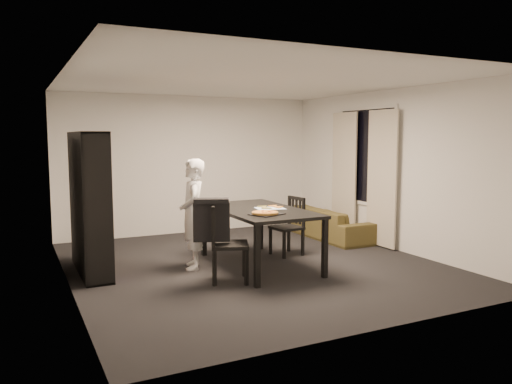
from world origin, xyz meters
name	(u,v)px	position (x,y,z in m)	size (l,w,h in m)	color
room	(253,175)	(0.00, 0.00, 1.30)	(5.01, 5.51, 2.61)	black
window_pane	(366,156)	(2.48, 0.60, 1.50)	(0.02, 1.40, 1.60)	black
window_frame	(366,156)	(2.48, 0.60, 1.50)	(0.03, 1.52, 1.72)	white
curtain_left	(382,179)	(2.40, 0.08, 1.15)	(0.03, 0.70, 2.25)	beige
curtain_right	(344,174)	(2.40, 1.12, 1.15)	(0.03, 0.70, 2.25)	beige
bookshelf	(89,203)	(-2.16, 0.60, 0.95)	(0.35, 1.50, 1.90)	black
dining_table	(259,214)	(0.05, -0.10, 0.75)	(1.09, 1.97, 0.82)	black
chair_left	(222,238)	(-0.72, -0.60, 0.56)	(0.60, 0.60, 0.99)	black
chair_right	(291,222)	(0.81, 0.30, 0.51)	(0.47, 0.47, 0.90)	black
draped_jacket	(211,218)	(-0.85, -0.55, 0.82)	(0.48, 0.34, 0.55)	black
person	(193,214)	(-0.84, 0.19, 0.77)	(0.56, 0.37, 1.53)	white
baking_tray	(267,214)	(-0.10, -0.61, 0.83)	(0.40, 0.32, 0.01)	black
pepperoni_pizza	(265,213)	(-0.12, -0.62, 0.85)	(0.35, 0.35, 0.03)	olive
kitchen_towel	(270,208)	(0.19, -0.16, 0.82)	(0.40, 0.30, 0.01)	white
pizza_slices	(270,207)	(0.23, -0.09, 0.84)	(0.37, 0.31, 0.01)	#C4783D
sofa	(331,223)	(2.09, 1.08, 0.27)	(1.87, 0.73, 0.55)	#44411B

